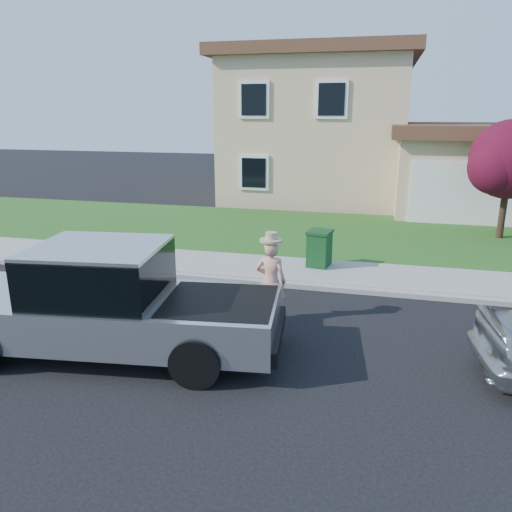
# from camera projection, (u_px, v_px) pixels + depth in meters

# --- Properties ---
(ground) EXTENTS (80.00, 80.00, 0.00)m
(ground) POSITION_uv_depth(u_px,v_px,m) (207.00, 331.00, 9.81)
(ground) COLOR black
(ground) RESTS_ON ground
(curb) EXTENTS (40.00, 0.20, 0.12)m
(curb) POSITION_uv_depth(u_px,v_px,m) (285.00, 285.00, 12.27)
(curb) COLOR gray
(curb) RESTS_ON ground
(sidewalk) EXTENTS (40.00, 2.00, 0.15)m
(sidewalk) POSITION_uv_depth(u_px,v_px,m) (293.00, 271.00, 13.29)
(sidewalk) COLOR gray
(sidewalk) RESTS_ON ground
(lawn) EXTENTS (40.00, 7.00, 0.10)m
(lawn) POSITION_uv_depth(u_px,v_px,m) (315.00, 233.00, 17.48)
(lawn) COLOR #134517
(lawn) RESTS_ON ground
(house) EXTENTS (14.00, 11.30, 6.85)m
(house) POSITION_uv_depth(u_px,v_px,m) (345.00, 132.00, 23.88)
(house) COLOR tan
(house) RESTS_ON ground
(pickup_truck) EXTENTS (6.21, 2.72, 1.98)m
(pickup_truck) POSITION_uv_depth(u_px,v_px,m) (109.00, 304.00, 8.74)
(pickup_truck) COLOR black
(pickup_truck) RESTS_ON ground
(woman) EXTENTS (0.64, 0.46, 1.88)m
(woman) POSITION_uv_depth(u_px,v_px,m) (271.00, 280.00, 10.05)
(woman) COLOR #E19D7B
(woman) RESTS_ON ground
(ornamental_tree) EXTENTS (2.79, 2.52, 3.83)m
(ornamental_tree) POSITION_uv_depth(u_px,v_px,m) (511.00, 163.00, 15.95)
(ornamental_tree) COLOR black
(ornamental_tree) RESTS_ON lawn
(trash_bin) EXTENTS (0.70, 0.78, 0.97)m
(trash_bin) POSITION_uv_depth(u_px,v_px,m) (319.00, 248.00, 13.32)
(trash_bin) COLOR #103D17
(trash_bin) RESTS_ON sidewalk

